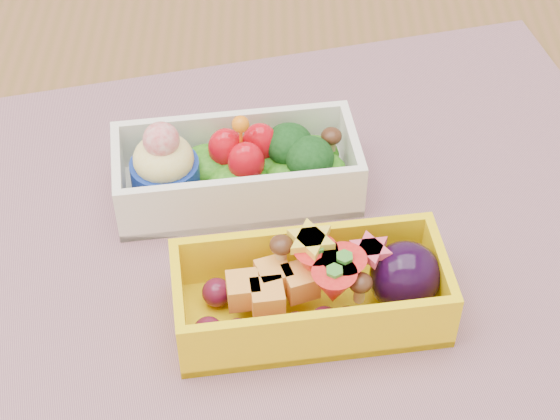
{
  "coord_description": "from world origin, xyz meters",
  "views": [
    {
      "loc": [
        0.0,
        -0.38,
        1.19
      ],
      "look_at": [
        0.0,
        0.01,
        0.79
      ],
      "focal_mm": 59.94,
      "sensor_mm": 36.0,
      "label": 1
    }
  ],
  "objects_px": {
    "table": "(273,361)",
    "placemat": "(268,258)",
    "bento_yellow": "(317,291)",
    "bento_white": "(236,169)"
  },
  "relations": [
    {
      "from": "table",
      "to": "placemat",
      "type": "bearing_deg",
      "value": 109.83
    },
    {
      "from": "bento_yellow",
      "to": "placemat",
      "type": "bearing_deg",
      "value": 114.05
    },
    {
      "from": "placemat",
      "to": "bento_yellow",
      "type": "relative_size",
      "value": 3.19
    },
    {
      "from": "placemat",
      "to": "bento_yellow",
      "type": "height_order",
      "value": "bento_yellow"
    },
    {
      "from": "table",
      "to": "bento_yellow",
      "type": "xyz_separation_m",
      "value": [
        0.03,
        -0.04,
        0.12
      ]
    },
    {
      "from": "placemat",
      "to": "bento_white",
      "type": "bearing_deg",
      "value": 110.13
    },
    {
      "from": "bento_white",
      "to": "bento_yellow",
      "type": "height_order",
      "value": "bento_white"
    },
    {
      "from": "placemat",
      "to": "bento_yellow",
      "type": "distance_m",
      "value": 0.06
    },
    {
      "from": "placemat",
      "to": "bento_white",
      "type": "height_order",
      "value": "bento_white"
    },
    {
      "from": "table",
      "to": "bento_white",
      "type": "bearing_deg",
      "value": 110.1
    }
  ]
}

